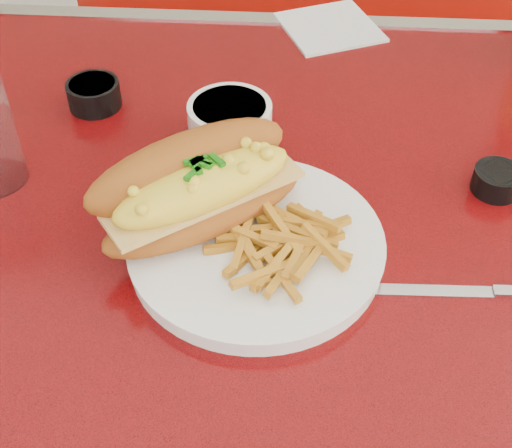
# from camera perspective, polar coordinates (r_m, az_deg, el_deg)

# --- Properties ---
(diner_table) EXTENTS (1.23, 0.83, 0.77)m
(diner_table) POSITION_cam_1_polar(r_m,az_deg,el_deg) (0.88, 7.93, -6.59)
(diner_table) COLOR #B90B0E
(diner_table) RESTS_ON ground
(booth_bench_far) EXTENTS (1.20, 0.51, 0.90)m
(booth_bench_far) POSITION_cam_1_polar(r_m,az_deg,el_deg) (1.69, 5.95, 7.97)
(booth_bench_far) COLOR #9A140A
(booth_bench_far) RESTS_ON ground
(dinner_plate) EXTENTS (0.28, 0.28, 0.02)m
(dinner_plate) POSITION_cam_1_polar(r_m,az_deg,el_deg) (0.70, 0.00, -1.76)
(dinner_plate) COLOR white
(dinner_plate) RESTS_ON diner_table
(mac_hoagie) EXTENTS (0.24, 0.21, 0.10)m
(mac_hoagie) POSITION_cam_1_polar(r_m,az_deg,el_deg) (0.69, -4.63, 3.03)
(mac_hoagie) COLOR #A3561A
(mac_hoagie) RESTS_ON dinner_plate
(fries_pile) EXTENTS (0.12, 0.12, 0.03)m
(fries_pile) POSITION_cam_1_polar(r_m,az_deg,el_deg) (0.66, 2.15, -2.02)
(fries_pile) COLOR gold
(fries_pile) RESTS_ON dinner_plate
(fork) EXTENTS (0.05, 0.14, 0.00)m
(fork) POSITION_cam_1_polar(r_m,az_deg,el_deg) (0.74, 2.33, 2.48)
(fork) COLOR silver
(fork) RESTS_ON dinner_plate
(gravy_ramekin) EXTENTS (0.10, 0.10, 0.05)m
(gravy_ramekin) POSITION_cam_1_polar(r_m,az_deg,el_deg) (0.82, -2.09, 8.04)
(gravy_ramekin) COLOR white
(gravy_ramekin) RESTS_ON diner_table
(sauce_cup_left) EXTENTS (0.08, 0.08, 0.03)m
(sauce_cup_left) POSITION_cam_1_polar(r_m,az_deg,el_deg) (0.91, -12.86, 10.17)
(sauce_cup_left) COLOR black
(sauce_cup_left) RESTS_ON diner_table
(sauce_cup_right) EXTENTS (0.06, 0.06, 0.03)m
(sauce_cup_right) POSITION_cam_1_polar(r_m,az_deg,el_deg) (0.81, 18.75, 3.39)
(sauce_cup_right) COLOR black
(sauce_cup_right) RESTS_ON diner_table
(knife) EXTENTS (0.18, 0.02, 0.01)m
(knife) POSITION_cam_1_polar(r_m,az_deg,el_deg) (0.70, 17.80, -5.19)
(knife) COLOR silver
(knife) RESTS_ON diner_table
(paper_napkin) EXTENTS (0.17, 0.17, 0.00)m
(paper_napkin) POSITION_cam_1_polar(r_m,az_deg,el_deg) (1.06, 5.92, 15.40)
(paper_napkin) COLOR silver
(paper_napkin) RESTS_ON diner_table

